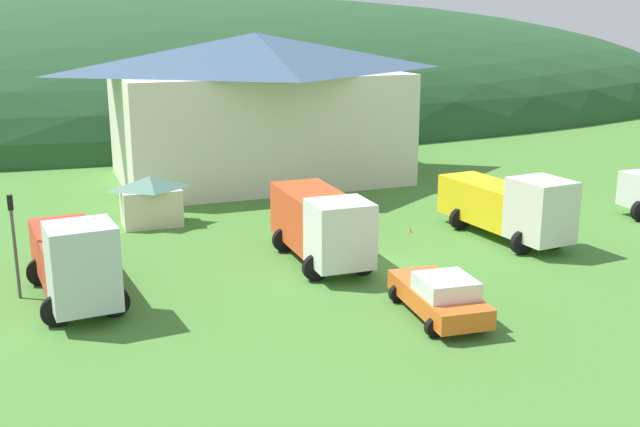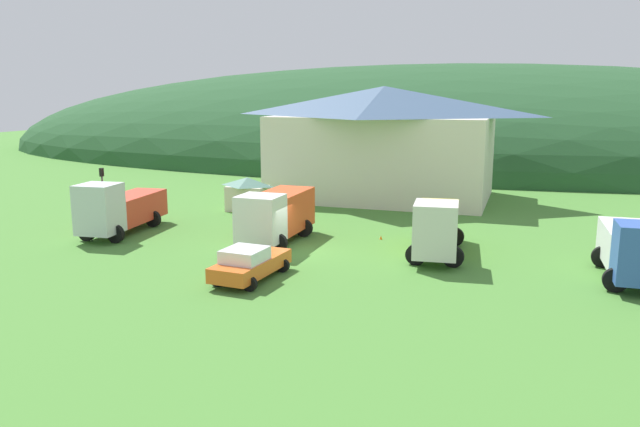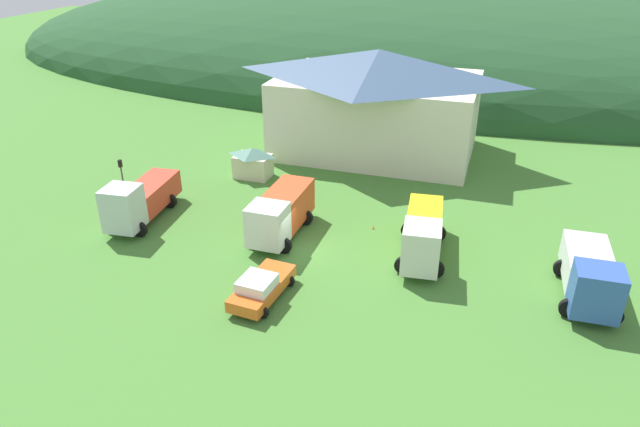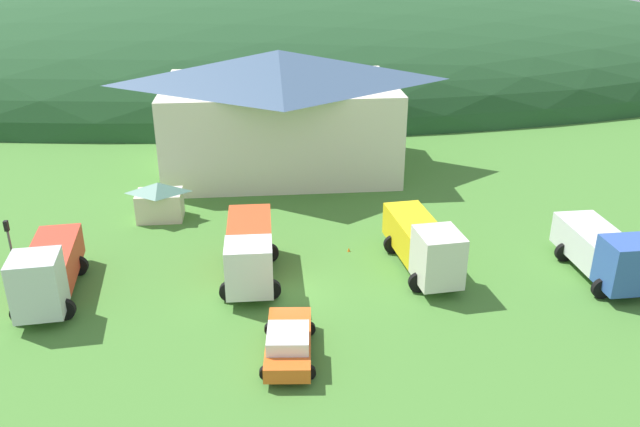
% 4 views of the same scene
% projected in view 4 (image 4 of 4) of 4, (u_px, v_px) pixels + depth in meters
% --- Properties ---
extents(ground_plane, '(200.00, 200.00, 0.00)m').
position_uv_depth(ground_plane, '(287.00, 292.00, 34.41)').
color(ground_plane, '#477F33').
extents(forested_hill_backdrop, '(139.74, 60.00, 25.40)m').
position_uv_depth(forested_hill_backdrop, '(267.00, 74.00, 86.26)').
color(forested_hill_backdrop, '#234C28').
rests_on(forested_hill_backdrop, ground).
extents(depot_building, '(18.91, 12.63, 9.39)m').
position_uv_depth(depot_building, '(280.00, 109.00, 50.35)').
color(depot_building, silver).
rests_on(depot_building, ground).
extents(play_shed_cream, '(3.17, 2.23, 2.56)m').
position_uv_depth(play_shed_cream, '(159.00, 200.00, 42.60)').
color(play_shed_cream, beige).
rests_on(play_shed_cream, ground).
extents(tow_truck_silver, '(3.49, 7.76, 3.53)m').
position_uv_depth(tow_truck_silver, '(47.00, 270.00, 33.04)').
color(tow_truck_silver, silver).
rests_on(tow_truck_silver, ground).
extents(heavy_rig_white, '(3.22, 6.94, 3.22)m').
position_uv_depth(heavy_rig_white, '(250.00, 250.00, 34.92)').
color(heavy_rig_white, white).
rests_on(heavy_rig_white, ground).
extents(flatbed_truck_yellow, '(3.47, 7.85, 3.35)m').
position_uv_depth(flatbed_truck_yellow, '(424.00, 244.00, 35.82)').
color(flatbed_truck_yellow, silver).
rests_on(flatbed_truck_yellow, ground).
extents(box_truck_blue, '(3.39, 6.98, 3.21)m').
position_uv_depth(box_truck_blue, '(605.00, 251.00, 35.12)').
color(box_truck_blue, '#3356AD').
rests_on(box_truck_blue, ground).
extents(service_pickup_orange, '(2.68, 5.01, 1.66)m').
position_uv_depth(service_pickup_orange, '(289.00, 342.00, 28.76)').
color(service_pickup_orange, orange).
rests_on(service_pickup_orange, ground).
extents(traffic_light_west, '(0.20, 0.32, 4.03)m').
position_uv_depth(traffic_light_west, '(11.00, 248.00, 33.59)').
color(traffic_light_west, '#4C4C51').
rests_on(traffic_light_west, ground).
extents(traffic_cone_near_pickup, '(0.36, 0.36, 0.49)m').
position_uv_depth(traffic_cone_near_pickup, '(349.00, 251.00, 38.72)').
color(traffic_cone_near_pickup, orange).
rests_on(traffic_cone_near_pickup, ground).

